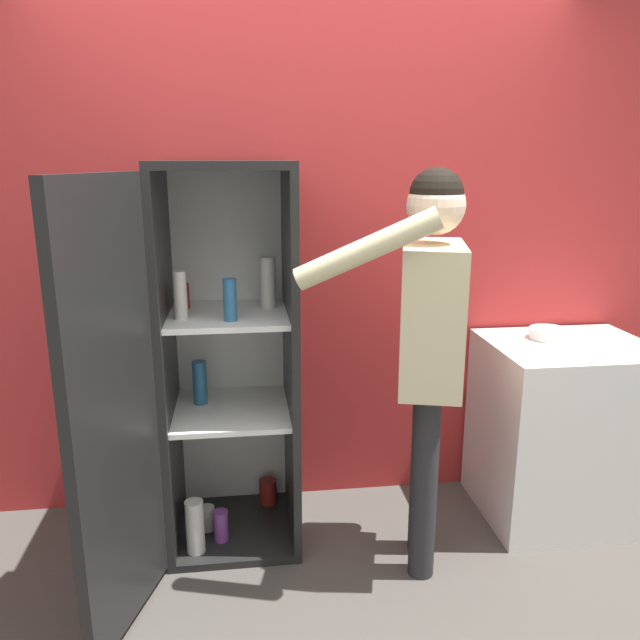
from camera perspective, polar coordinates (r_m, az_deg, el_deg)
ground_plane at (r=2.72m, az=1.16°, el=-25.36°), size 12.00×12.00×0.00m
wall_back at (r=3.10m, az=-1.37°, el=5.78°), size 7.00×0.06×2.55m
refrigerator at (r=2.77m, az=-10.21°, el=-4.45°), size 0.81×1.15×1.74m
person at (r=2.56m, az=9.87°, el=-0.37°), size 0.75×0.56×1.72m
counter at (r=3.36m, az=21.28°, el=-9.33°), size 0.77×0.64×0.89m
bowl at (r=3.26m, az=20.17°, el=-1.16°), size 0.19×0.19×0.05m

